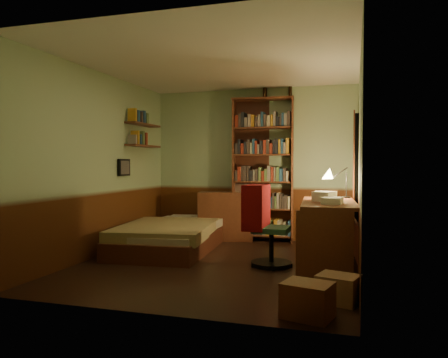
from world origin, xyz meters
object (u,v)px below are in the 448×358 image
(mini_stereo, at_px, (243,188))
(bookshelf, at_px, (263,170))
(cardboard_box_b, at_px, (338,289))
(cardboard_box_a, at_px, (308,300))
(office_chair, at_px, (271,229))
(desk_lamp, at_px, (347,173))
(desk, at_px, (329,235))
(dresser, at_px, (226,216))
(bed, at_px, (173,226))

(mini_stereo, distance_m, bookshelf, 0.48)
(cardboard_box_b, bearing_deg, cardboard_box_a, -115.23)
(bookshelf, xyz_separation_m, office_chair, (0.48, -1.79, -0.73))
(desk_lamp, distance_m, cardboard_box_b, 2.26)
(desk, bearing_deg, dresser, 133.96)
(office_chair, xyz_separation_m, cardboard_box_a, (0.64, -1.76, -0.32))
(bed, xyz_separation_m, desk, (2.37, -0.60, 0.07))
(bookshelf, distance_m, cardboard_box_b, 3.51)
(dresser, xyz_separation_m, bookshelf, (0.62, 0.08, 0.79))
(mini_stereo, bearing_deg, cardboard_box_b, -38.92)
(office_chair, bearing_deg, mini_stereo, 116.30)
(office_chair, bearing_deg, desk_lamp, 40.75)
(mini_stereo, distance_m, cardboard_box_b, 3.62)
(mini_stereo, bearing_deg, office_chair, -43.18)
(dresser, relative_size, office_chair, 0.97)
(bed, xyz_separation_m, office_chair, (1.67, -0.71, 0.13))
(desk, bearing_deg, cardboard_box_a, -96.53)
(bed, relative_size, dresser, 2.51)
(mini_stereo, height_order, cardboard_box_b, mini_stereo)
(bookshelf, relative_size, cardboard_box_b, 6.57)
(bookshelf, bearing_deg, cardboard_box_a, -79.02)
(bed, bearing_deg, bookshelf, 38.12)
(office_chair, bearing_deg, bed, 158.59)
(cardboard_box_b, bearing_deg, desk, 97.03)
(bookshelf, relative_size, office_chair, 2.54)
(dresser, distance_m, desk, 2.41)
(bed, relative_size, bookshelf, 0.96)
(bed, relative_size, desk_lamp, 3.42)
(bed, xyz_separation_m, cardboard_box_a, (2.31, -2.47, -0.19))
(bookshelf, distance_m, desk, 2.21)
(bed, relative_size, office_chair, 2.44)
(mini_stereo, xyz_separation_m, office_chair, (0.85, -1.83, -0.42))
(dresser, xyz_separation_m, desk, (1.81, -1.60, 0.01))
(bed, distance_m, mini_stereo, 1.50)
(bed, xyz_separation_m, cardboard_box_b, (2.54, -1.97, -0.22))
(desk_lamp, bearing_deg, bed, 159.06)
(dresser, bearing_deg, cardboard_box_a, -74.19)
(mini_stereo, xyz_separation_m, bookshelf, (0.36, -0.04, 0.31))
(desk_lamp, height_order, office_chair, desk_lamp)
(office_chair, height_order, cardboard_box_b, office_chair)
(cardboard_box_b, bearing_deg, dresser, 123.65)
(dresser, bearing_deg, bookshelf, -3.03)
(bed, xyz_separation_m, dresser, (0.57, 1.00, 0.07))
(desk, distance_m, cardboard_box_a, 1.89)
(office_chair, relative_size, cardboard_box_a, 2.38)
(mini_stereo, height_order, office_chair, mini_stereo)
(bookshelf, xyz_separation_m, desk, (1.19, -1.68, -0.79))
(desk, xyz_separation_m, cardboard_box_a, (-0.07, -1.86, -0.27))
(dresser, bearing_deg, desk_lamp, -36.59)
(mini_stereo, bearing_deg, desk_lamp, -9.96)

